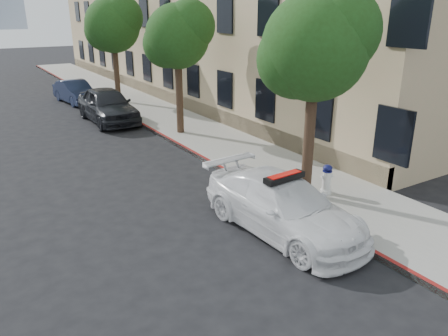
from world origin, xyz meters
name	(u,v)px	position (x,y,z in m)	size (l,w,h in m)	color
ground	(184,196)	(0.00, 0.00, 0.00)	(120.00, 120.00, 0.00)	black
sidewalk	(158,114)	(3.60, 10.00, 0.07)	(3.20, 50.00, 0.15)	gray
curb_strip	(130,118)	(2.06, 10.00, 0.07)	(0.12, 50.00, 0.15)	maroon
building	(204,12)	(9.20, 15.00, 5.00)	(8.00, 36.00, 10.00)	tan
tree_near	(317,46)	(2.93, -2.01, 4.27)	(2.92, 2.82, 5.62)	black
tree_mid	(178,36)	(2.93, 5.99, 4.16)	(2.77, 2.64, 5.43)	black
tree_far	(113,25)	(2.93, 13.99, 4.39)	(3.10, 3.00, 5.81)	black
police_car	(283,206)	(1.10, -3.17, 0.68)	(2.24, 4.80, 1.51)	white
parked_car_mid	(107,105)	(1.02, 10.05, 0.83)	(1.95, 4.84, 1.65)	black
parked_car_far	(75,92)	(0.87, 15.57, 0.65)	(1.37, 3.93, 1.29)	#151D36
fire_hydrant	(327,179)	(3.47, -2.24, 0.57)	(0.37, 0.33, 0.86)	silver
traffic_cone	(278,180)	(2.35, -1.42, 0.51)	(0.41, 0.41, 0.74)	black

